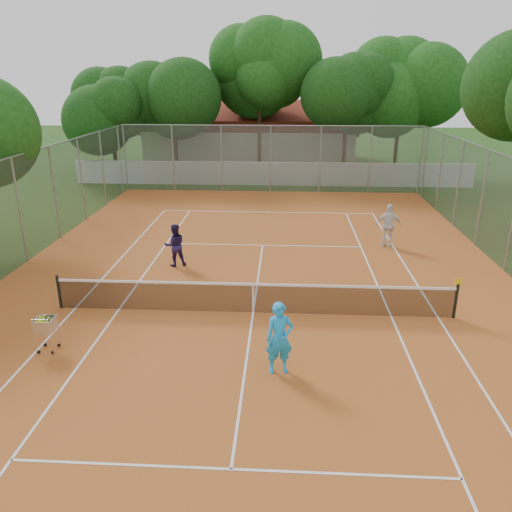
# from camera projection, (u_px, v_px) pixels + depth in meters

# --- Properties ---
(ground) EXTENTS (120.00, 120.00, 0.00)m
(ground) POSITION_uv_depth(u_px,v_px,m) (253.00, 313.00, 15.06)
(ground) COLOR #19390F
(ground) RESTS_ON ground
(court_pad) EXTENTS (18.00, 34.00, 0.02)m
(court_pad) POSITION_uv_depth(u_px,v_px,m) (253.00, 313.00, 15.06)
(court_pad) COLOR #AD5821
(court_pad) RESTS_ON ground
(court_lines) EXTENTS (10.98, 23.78, 0.01)m
(court_lines) POSITION_uv_depth(u_px,v_px,m) (253.00, 313.00, 15.06)
(court_lines) COLOR white
(court_lines) RESTS_ON court_pad
(tennis_net) EXTENTS (11.88, 0.10, 0.98)m
(tennis_net) POSITION_uv_depth(u_px,v_px,m) (253.00, 298.00, 14.89)
(tennis_net) COLOR black
(tennis_net) RESTS_ON court_pad
(perimeter_fence) EXTENTS (18.00, 34.00, 4.00)m
(perimeter_fence) POSITION_uv_depth(u_px,v_px,m) (253.00, 251.00, 14.39)
(perimeter_fence) COLOR slate
(perimeter_fence) RESTS_ON ground
(boundary_wall) EXTENTS (26.00, 0.30, 1.50)m
(boundary_wall) POSITION_uv_depth(u_px,v_px,m) (271.00, 174.00, 32.66)
(boundary_wall) COLOR silver
(boundary_wall) RESTS_ON ground
(clubhouse) EXTENTS (16.40, 9.00, 4.40)m
(clubhouse) POSITION_uv_depth(u_px,v_px,m) (251.00, 134.00, 41.67)
(clubhouse) COLOR beige
(clubhouse) RESTS_ON ground
(tropical_trees) EXTENTS (29.00, 19.00, 10.00)m
(tropical_trees) POSITION_uv_depth(u_px,v_px,m) (273.00, 104.00, 34.03)
(tropical_trees) COLOR black
(tropical_trees) RESTS_ON ground
(player_near) EXTENTS (0.73, 0.55, 1.80)m
(player_near) POSITION_uv_depth(u_px,v_px,m) (279.00, 338.00, 11.76)
(player_near) COLOR #1CA0F2
(player_near) RESTS_ON court_pad
(player_far_left) EXTENTS (0.95, 0.85, 1.61)m
(player_far_left) POSITION_uv_depth(u_px,v_px,m) (175.00, 245.00, 18.55)
(player_far_left) COLOR #221746
(player_far_left) RESTS_ON court_pad
(player_far_right) EXTENTS (1.11, 0.59, 1.80)m
(player_far_right) POSITION_uv_depth(u_px,v_px,m) (389.00, 225.00, 20.69)
(player_far_right) COLOR silver
(player_far_right) RESTS_ON court_pad
(ball_hopper) EXTENTS (0.59, 0.59, 1.01)m
(ball_hopper) POSITION_uv_depth(u_px,v_px,m) (46.00, 333.00, 12.81)
(ball_hopper) COLOR silver
(ball_hopper) RESTS_ON court_pad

